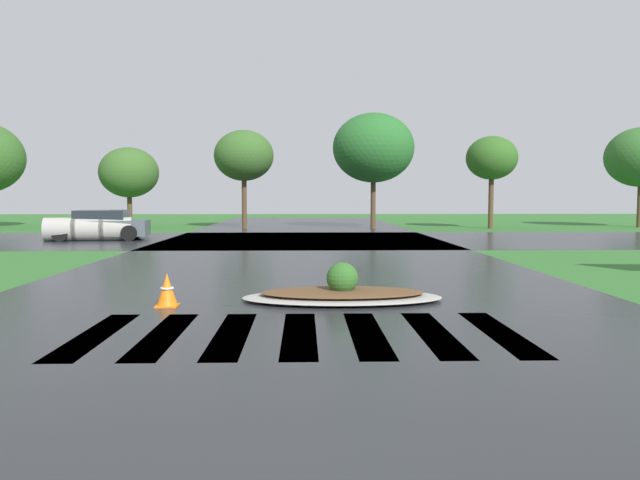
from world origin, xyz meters
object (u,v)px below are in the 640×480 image
object	(u,v)px
car_silver_hatch	(100,225)
traffic_cone	(167,291)
median_island	(342,293)
drainage_pipe_stack	(89,229)

from	to	relation	value
car_silver_hatch	traffic_cone	size ratio (longest dim) A/B	7.34
median_island	traffic_cone	distance (m)	3.00
traffic_cone	car_silver_hatch	bearing A→B (deg)	111.48
car_silver_hatch	median_island	bearing A→B (deg)	114.64
median_island	drainage_pipe_stack	bearing A→B (deg)	122.59
median_island	car_silver_hatch	distance (m)	17.99
car_silver_hatch	traffic_cone	distance (m)	17.13
car_silver_hatch	drainage_pipe_stack	bearing A→B (deg)	59.23
median_island	car_silver_hatch	bearing A→B (deg)	120.85
drainage_pipe_stack	traffic_cone	size ratio (longest dim) A/B	6.28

